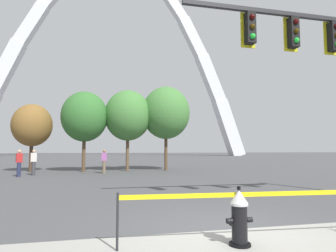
{
  "coord_description": "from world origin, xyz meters",
  "views": [
    {
      "loc": [
        -2.41,
        -5.52,
        1.62
      ],
      "look_at": [
        -0.05,
        5.0,
        2.5
      ],
      "focal_mm": 30.37,
      "sensor_mm": 36.0,
      "label": 1
    }
  ],
  "objects_px": {
    "pedestrian_walking_right": "(104,161)",
    "monument_arch": "(116,64)",
    "pedestrian_walking_left": "(34,162)",
    "pedestrian_standing_center": "(19,163)",
    "fire_hydrant": "(239,217)"
  },
  "relations": [
    {
      "from": "fire_hydrant",
      "to": "pedestrian_walking_left",
      "type": "distance_m",
      "value": 16.0
    },
    {
      "from": "monument_arch",
      "to": "pedestrian_walking_left",
      "type": "relative_size",
      "value": 39.35
    },
    {
      "from": "monument_arch",
      "to": "fire_hydrant",
      "type": "bearing_deg",
      "value": -90.15
    },
    {
      "from": "monument_arch",
      "to": "pedestrian_standing_center",
      "type": "distance_m",
      "value": 51.47
    },
    {
      "from": "monument_arch",
      "to": "pedestrian_walking_left",
      "type": "xyz_separation_m",
      "value": [
        -6.67,
        -45.89,
        -20.39
      ]
    },
    {
      "from": "pedestrian_walking_right",
      "to": "monument_arch",
      "type": "bearing_deg",
      "value": 86.98
    },
    {
      "from": "monument_arch",
      "to": "pedestrian_walking_left",
      "type": "bearing_deg",
      "value": -98.27
    },
    {
      "from": "pedestrian_walking_left",
      "to": "pedestrian_walking_right",
      "type": "xyz_separation_m",
      "value": [
        4.27,
        0.46,
        0.0
      ]
    },
    {
      "from": "pedestrian_walking_left",
      "to": "pedestrian_standing_center",
      "type": "distance_m",
      "value": 1.02
    },
    {
      "from": "pedestrian_walking_left",
      "to": "pedestrian_standing_center",
      "type": "xyz_separation_m",
      "value": [
        -0.62,
        -0.81,
        0.0
      ]
    },
    {
      "from": "pedestrian_standing_center",
      "to": "pedestrian_walking_right",
      "type": "distance_m",
      "value": 5.05
    },
    {
      "from": "pedestrian_walking_left",
      "to": "pedestrian_standing_center",
      "type": "relative_size",
      "value": 1.0
    },
    {
      "from": "fire_hydrant",
      "to": "pedestrian_standing_center",
      "type": "distance_m",
      "value": 15.54
    },
    {
      "from": "fire_hydrant",
      "to": "pedestrian_walking_right",
      "type": "height_order",
      "value": "pedestrian_walking_right"
    },
    {
      "from": "fire_hydrant",
      "to": "monument_arch",
      "type": "distance_m",
      "value": 63.96
    }
  ]
}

